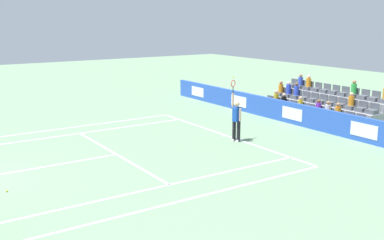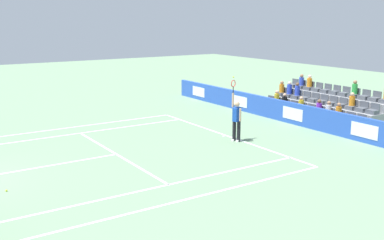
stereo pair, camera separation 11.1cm
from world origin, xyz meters
name	(u,v)px [view 2 (the right image)]	position (x,y,z in m)	size (l,w,h in m)	color
line_baseline	(226,135)	(0.00, -11.89, 0.00)	(10.97, 0.10, 0.01)	white
line_service	(116,154)	(0.00, -6.40, 0.00)	(8.23, 0.10, 0.01)	white
line_centre_service	(35,168)	(0.00, -3.20, 0.00)	(0.10, 6.40, 0.01)	white
line_singles_sideline_left	(71,134)	(4.12, -5.95, 0.00)	(0.10, 11.89, 0.01)	white
line_singles_sideline_right	(156,187)	(-4.12, -5.95, 0.00)	(0.10, 11.89, 0.01)	white
line_doubles_sideline_left	(62,129)	(5.49, -5.95, 0.00)	(0.10, 11.89, 0.01)	white
line_doubles_sideline_right	(178,201)	(-5.49, -5.95, 0.00)	(0.10, 11.89, 0.01)	white
line_centre_mark	(224,136)	(0.00, -11.79, 0.00)	(0.10, 0.20, 0.01)	white
sponsor_barrier	(294,114)	(0.00, -16.22, 0.55)	(21.43, 0.22, 1.09)	blue
tennis_player	(237,119)	(-1.01, -11.67, 0.99)	(0.54, 0.42, 2.85)	black
stadium_stand	(325,109)	(0.02, -18.53, 0.56)	(6.82, 2.85, 2.20)	gray
loose_tennis_ball	(6,191)	(-1.86, -1.84, 0.03)	(0.07, 0.07, 0.07)	#D1E533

